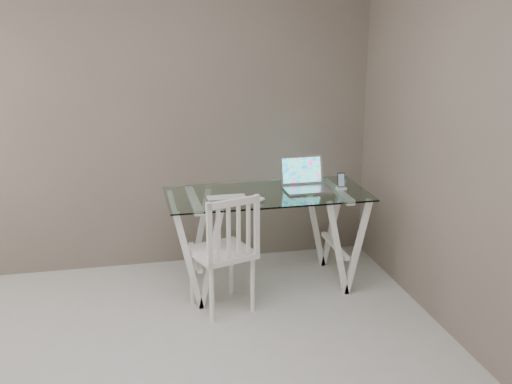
% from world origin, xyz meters
% --- Properties ---
extents(room, '(4.50, 4.52, 2.71)m').
position_xyz_m(room, '(-0.06, 0.02, 1.72)').
color(room, '#AEACA7').
rests_on(room, ground).
extents(desk, '(1.50, 0.70, 0.75)m').
position_xyz_m(desk, '(0.99, 1.61, 0.38)').
color(desk, silver).
rests_on(desk, ground).
extents(chair, '(0.50, 0.50, 0.87)m').
position_xyz_m(chair, '(0.62, 1.24, 0.48)').
color(chair, white).
rests_on(chair, ground).
extents(laptop, '(0.34, 0.29, 0.23)m').
position_xyz_m(laptop, '(1.30, 1.67, 0.80)').
color(laptop, silver).
rests_on(laptop, desk).
extents(keyboard, '(0.30, 0.13, 0.01)m').
position_xyz_m(keyboard, '(0.67, 1.55, 0.75)').
color(keyboard, silver).
rests_on(keyboard, desk).
extents(mouse, '(0.11, 0.06, 0.03)m').
position_xyz_m(mouse, '(0.88, 1.42, 0.76)').
color(mouse, white).
rests_on(mouse, desk).
extents(phone_dock, '(0.07, 0.07, 0.13)m').
position_xyz_m(phone_dock, '(1.57, 1.59, 0.78)').
color(phone_dock, white).
rests_on(phone_dock, desk).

